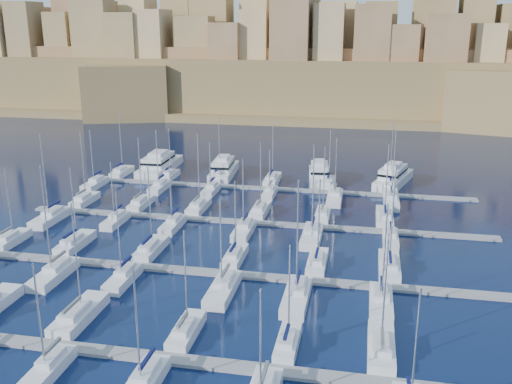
% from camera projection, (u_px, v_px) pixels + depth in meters
% --- Properties ---
extents(ground, '(600.00, 600.00, 0.00)m').
position_uv_depth(ground, '(239.00, 244.00, 92.35)').
color(ground, black).
rests_on(ground, ground).
extents(pontoon_near, '(84.00, 2.00, 0.40)m').
position_uv_depth(pontoon_near, '(168.00, 359.00, 60.31)').
color(pontoon_near, slate).
rests_on(pontoon_near, ground).
extents(pontoon_mid_near, '(84.00, 2.00, 0.40)m').
position_uv_depth(pontoon_mid_near, '(221.00, 273.00, 81.00)').
color(pontoon_mid_near, slate).
rests_on(pontoon_mid_near, ground).
extents(pontoon_mid_far, '(84.00, 2.00, 0.40)m').
position_uv_depth(pontoon_mid_far, '(252.00, 222.00, 101.70)').
color(pontoon_mid_far, slate).
rests_on(pontoon_mid_far, ground).
extents(pontoon_far, '(84.00, 2.00, 0.40)m').
position_uv_depth(pontoon_far, '(272.00, 189.00, 122.39)').
color(pontoon_far, slate).
rests_on(pontoon_far, ground).
extents(sailboat_2, '(3.08, 10.25, 14.92)m').
position_uv_depth(sailboat_2, '(79.00, 315.00, 68.28)').
color(sailboat_2, silver).
rests_on(sailboat_2, ground).
extents(sailboat_3, '(2.47, 8.22, 12.99)m').
position_uv_depth(sailboat_3, '(186.00, 331.00, 64.80)').
color(sailboat_3, silver).
rests_on(sailboat_3, ground).
extents(sailboat_4, '(2.30, 7.68, 12.34)m').
position_uv_depth(sailboat_4, '(288.00, 343.00, 62.37)').
color(sailboat_4, silver).
rests_on(sailboat_4, ground).
extents(sailboat_5, '(2.88, 9.59, 13.97)m').
position_uv_depth(sailboat_5, '(381.00, 348.00, 61.39)').
color(sailboat_5, silver).
rests_on(sailboat_5, ground).
extents(sailboat_8, '(2.34, 7.80, 12.79)m').
position_uv_depth(sailboat_8, '(48.00, 369.00, 57.70)').
color(sailboat_8, silver).
rests_on(sailboat_8, ground).
extents(sailboat_9, '(2.67, 8.91, 13.72)m').
position_uv_depth(sailboat_9, '(143.00, 384.00, 55.25)').
color(sailboat_9, silver).
rests_on(sailboat_9, ground).
extents(sailboat_12, '(2.42, 8.07, 12.95)m').
position_uv_depth(sailboat_12, '(11.00, 239.00, 92.23)').
color(sailboat_12, silver).
rests_on(sailboat_12, ground).
extents(sailboat_13, '(2.79, 9.31, 13.29)m').
position_uv_depth(sailboat_13, '(75.00, 243.00, 90.78)').
color(sailboat_13, silver).
rests_on(sailboat_13, ground).
extents(sailboat_14, '(2.76, 9.22, 14.23)m').
position_uv_depth(sailboat_14, '(151.00, 249.00, 88.36)').
color(sailboat_14, silver).
rests_on(sailboat_14, ground).
extents(sailboat_15, '(2.51, 8.35, 12.66)m').
position_uv_depth(sailboat_15, '(235.00, 257.00, 85.46)').
color(sailboat_15, silver).
rests_on(sailboat_15, ground).
extents(sailboat_16, '(2.67, 8.88, 13.48)m').
position_uv_depth(sailboat_16, '(317.00, 262.00, 83.41)').
color(sailboat_16, silver).
rests_on(sailboat_16, ground).
extents(sailboat_17, '(2.98, 9.92, 16.10)m').
position_uv_depth(sailboat_17, '(389.00, 266.00, 81.96)').
color(sailboat_17, silver).
rests_on(sailboat_17, ground).
extents(sailboat_19, '(2.93, 9.75, 16.79)m').
position_uv_depth(sailboat_19, '(54.00, 273.00, 79.60)').
color(sailboat_19, silver).
rests_on(sailboat_19, ground).
extents(sailboat_20, '(2.54, 8.46, 13.56)m').
position_uv_depth(sailboat_20, '(123.00, 278.00, 78.35)').
color(sailboat_20, silver).
rests_on(sailboat_20, ground).
extents(sailboat_21, '(2.98, 9.93, 13.27)m').
position_uv_depth(sailboat_21, '(223.00, 289.00, 75.01)').
color(sailboat_21, silver).
rests_on(sailboat_21, ground).
extents(sailboat_22, '(3.08, 10.26, 16.69)m').
position_uv_depth(sailboat_22, '(297.00, 296.00, 73.03)').
color(sailboat_22, silver).
rests_on(sailboat_22, ground).
extents(sailboat_23, '(2.85, 9.50, 14.21)m').
position_uv_depth(sailboat_23, '(381.00, 302.00, 71.42)').
color(sailboat_23, silver).
rests_on(sailboat_23, ground).
extents(sailboat_24, '(2.57, 8.55, 14.66)m').
position_uv_depth(sailboat_24, '(85.00, 200.00, 112.88)').
color(sailboat_24, silver).
rests_on(sailboat_24, ground).
extents(sailboat_25, '(2.55, 8.50, 13.84)m').
position_uv_depth(sailboat_25, '(141.00, 203.00, 110.67)').
color(sailboat_25, silver).
rests_on(sailboat_25, ground).
extents(sailboat_26, '(2.74, 9.15, 15.13)m').
position_uv_depth(sailboat_26, '(199.00, 206.00, 108.81)').
color(sailboat_26, silver).
rests_on(sailboat_26, ground).
extents(sailboat_27, '(2.70, 9.01, 14.05)m').
position_uv_depth(sailboat_27, '(260.00, 210.00, 106.53)').
color(sailboat_27, silver).
rests_on(sailboat_27, ground).
extents(sailboat_28, '(2.55, 8.49, 13.60)m').
position_uv_depth(sailboat_28, '(323.00, 215.00, 104.11)').
color(sailboat_28, silver).
rests_on(sailboat_28, ground).
extents(sailboat_29, '(3.01, 10.05, 14.33)m').
position_uv_depth(sailboat_29, '(384.00, 217.00, 102.77)').
color(sailboat_29, silver).
rests_on(sailboat_29, ground).
extents(sailboat_30, '(3.01, 10.05, 16.47)m').
position_uv_depth(sailboat_30, '(51.00, 217.00, 102.63)').
color(sailboat_30, silver).
rests_on(sailboat_30, ground).
extents(sailboat_31, '(2.42, 8.06, 11.76)m').
position_uv_depth(sailboat_31, '(116.00, 220.00, 101.32)').
color(sailboat_31, silver).
rests_on(sailboat_31, ground).
extents(sailboat_32, '(2.50, 8.35, 11.76)m').
position_uv_depth(sailboat_32, '(173.00, 224.00, 99.20)').
color(sailboat_32, silver).
rests_on(sailboat_32, ground).
extents(sailboat_33, '(2.71, 9.04, 13.56)m').
position_uv_depth(sailboat_33, '(244.00, 230.00, 96.50)').
color(sailboat_33, silver).
rests_on(sailboat_33, ground).
extents(sailboat_34, '(3.08, 10.27, 16.51)m').
position_uv_depth(sailboat_34, '(312.00, 236.00, 93.77)').
color(sailboat_34, silver).
rests_on(sailboat_34, ground).
extents(sailboat_35, '(2.46, 8.20, 12.04)m').
position_uv_depth(sailboat_35, '(390.00, 239.00, 92.39)').
color(sailboat_35, silver).
rests_on(sailboat_35, ground).
extents(sailboat_36, '(2.66, 8.86, 14.65)m').
position_uv_depth(sailboat_36, '(122.00, 172.00, 134.10)').
color(sailboat_36, silver).
rests_on(sailboat_36, ground).
extents(sailboat_37, '(2.34, 7.79, 11.89)m').
position_uv_depth(sailboat_37, '(170.00, 175.00, 131.35)').
color(sailboat_37, silver).
rests_on(sailboat_37, ground).
extents(sailboat_38, '(2.95, 9.82, 14.58)m').
position_uv_depth(sailboat_38, '(219.00, 176.00, 130.16)').
color(sailboat_38, silver).
rests_on(sailboat_38, ground).
extents(sailboat_39, '(2.85, 9.49, 14.19)m').
position_uv_depth(sailboat_39, '(272.00, 179.00, 127.72)').
color(sailboat_39, silver).
rests_on(sailboat_39, ground).
extents(sailboat_40, '(2.68, 8.93, 12.65)m').
position_uv_depth(sailboat_40, '(329.00, 183.00, 125.11)').
color(sailboat_40, silver).
rests_on(sailboat_40, ground).
extents(sailboat_41, '(2.84, 9.47, 16.08)m').
position_uv_depth(sailboat_41, '(390.00, 185.00, 122.92)').
color(sailboat_41, silver).
rests_on(sailboat_41, ground).
extents(sailboat_42, '(2.66, 8.87, 12.95)m').
position_uv_depth(sailboat_42, '(95.00, 184.00, 124.36)').
color(sailboat_42, silver).
rests_on(sailboat_42, ground).
extents(sailboat_43, '(2.51, 8.37, 13.44)m').
position_uv_depth(sailboat_43, '(160.00, 187.00, 121.86)').
color(sailboat_43, silver).
rests_on(sailboat_43, ground).
extents(sailboat_44, '(2.38, 7.93, 11.29)m').
position_uv_depth(sailboat_44, '(211.00, 190.00, 119.95)').
color(sailboat_44, silver).
rests_on(sailboat_44, ground).
extents(sailboat_45, '(2.25, 7.50, 10.22)m').
position_uv_depth(sailboat_45, '(270.00, 193.00, 117.83)').
color(sailboat_45, silver).
rests_on(sailboat_45, ground).
extents(sailboat_46, '(2.85, 9.51, 13.35)m').
position_uv_depth(sailboat_46, '(335.00, 198.00, 114.39)').
color(sailboat_46, silver).
rests_on(sailboat_46, ground).
extents(sailboat_47, '(2.94, 9.81, 15.30)m').
position_uv_depth(sailboat_47, '(391.00, 201.00, 112.20)').
color(sailboat_47, silver).
rests_on(sailboat_47, ground).
extents(motor_yacht_a, '(6.10, 19.32, 5.25)m').
position_uv_depth(motor_yacht_a, '(159.00, 164.00, 137.53)').
color(motor_yacht_a, silver).
rests_on(motor_yacht_a, ground).
extents(motor_yacht_b, '(5.71, 15.91, 5.25)m').
position_uv_depth(motor_yacht_b, '(224.00, 169.00, 132.87)').
color(motor_yacht_b, silver).
rests_on(motor_yacht_b, ground).
extents(motor_yacht_c, '(6.01, 15.29, 5.25)m').
position_uv_depth(motor_yacht_c, '(319.00, 174.00, 128.38)').
color(motor_yacht_c, silver).
rests_on(motor_yacht_c, ground).
extents(motor_yacht_d, '(9.51, 17.13, 5.25)m').
position_uv_depth(motor_yacht_d, '(393.00, 177.00, 126.05)').
color(motor_yacht_d, silver).
rests_on(motor_yacht_d, ground).
extents(fortified_city, '(460.00, 108.95, 59.52)m').
position_uv_depth(fortified_city, '(322.00, 73.00, 234.26)').
color(fortified_city, brown).
rests_on(fortified_city, ground).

